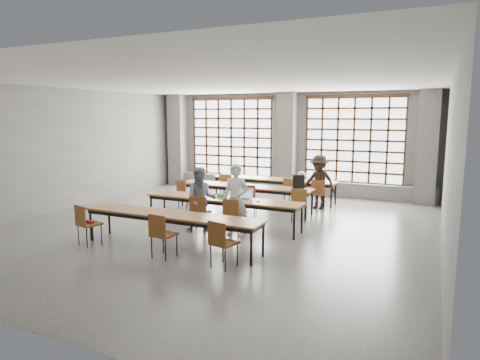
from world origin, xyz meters
name	(u,v)px	position (x,y,z in m)	size (l,w,h in m)	color
floor	(217,228)	(0.00, 0.00, 0.00)	(11.00, 11.00, 0.00)	#4D4D4A
ceiling	(215,82)	(0.00, 0.00, 3.50)	(11.00, 11.00, 0.00)	silver
wall_back	(289,143)	(0.00, 5.50, 1.75)	(10.00, 10.00, 0.00)	#5A5A57
wall_front	(6,195)	(0.00, -5.50, 1.75)	(10.00, 10.00, 0.00)	#5A5A57
wall_left	(63,149)	(-5.00, 0.00, 1.75)	(11.00, 11.00, 0.00)	#5A5A57
wall_right	(448,167)	(5.00, 0.00, 1.75)	(11.00, 11.00, 0.00)	#5A5A57
column_left	(178,140)	(-4.50, 5.22, 1.75)	(0.60, 0.55, 3.50)	#535250
column_mid	(287,143)	(0.00, 5.22, 1.75)	(0.60, 0.55, 3.50)	#535250
column_right	(428,148)	(4.50, 5.22, 1.75)	(0.60, 0.55, 3.50)	#535250
window_left	(231,137)	(-2.25, 5.42, 1.90)	(3.32, 0.12, 3.00)	white
window_right	(354,140)	(2.25, 5.42, 1.90)	(3.32, 0.12, 3.00)	white
sill_ledge	(287,186)	(0.00, 5.30, 0.25)	(9.80, 0.35, 0.50)	#535250
desk_row_a	(274,180)	(0.10, 3.67, 0.66)	(4.00, 0.70, 0.73)	brown
desk_row_b	(244,188)	(-0.19, 2.04, 0.66)	(4.00, 0.70, 0.73)	brown
desk_row_c	(222,201)	(0.11, 0.10, 0.66)	(4.00, 0.70, 0.73)	brown
desk_row_d	(171,217)	(-0.08, -1.81, 0.66)	(4.00, 0.70, 0.73)	brown
chair_back_left	(226,184)	(-1.28, 3.05, 0.54)	(0.51, 0.51, 0.88)	brown
chair_back_mid	(291,189)	(0.89, 3.04, 0.54)	(0.47, 0.47, 0.88)	brown
chair_back_right	(318,191)	(1.72, 3.04, 0.54)	(0.49, 0.49, 0.88)	brown
chair_mid_left	(184,191)	(-1.81, 1.42, 0.54)	(0.53, 0.53, 0.88)	brown
chair_mid_centre	(249,197)	(0.23, 1.42, 0.54)	(0.51, 0.52, 0.88)	maroon
chair_mid_right	(299,201)	(1.64, 1.42, 0.54)	(0.53, 0.53, 0.88)	brown
chair_front_left	(199,210)	(-0.17, -0.53, 0.54)	(0.49, 0.49, 0.88)	maroon
chair_front_right	(233,213)	(0.71, -0.53, 0.54)	(0.44, 0.44, 0.88)	brown
chair_near_left	(86,221)	(-1.80, -2.44, 0.54)	(0.52, 0.52, 0.88)	brown
chair_near_mid	(161,231)	(0.11, -2.44, 0.54)	(0.45, 0.46, 0.88)	brown
chair_near_right	(221,239)	(1.40, -2.44, 0.54)	(0.50, 0.51, 0.88)	brown
student_male	(236,200)	(0.71, -0.40, 0.83)	(0.60, 0.40, 1.65)	silver
student_female	(201,199)	(-0.19, -0.40, 0.76)	(0.74, 0.58, 1.52)	#1A204F
student_back	(319,182)	(1.70, 3.17, 0.79)	(1.02, 0.59, 1.59)	black
laptop_front	(245,197)	(0.67, 0.21, 0.79)	(0.37, 0.31, 0.26)	#B0B0B5
laptop_back	(317,179)	(1.47, 3.78, 0.79)	(0.42, 0.38, 0.26)	silver
mouse	(258,201)	(1.06, 0.08, 0.75)	(0.10, 0.06, 0.04)	silver
green_box	(222,195)	(0.06, 0.18, 0.78)	(0.25, 0.09, 0.09)	green
phone	(227,199)	(0.29, 0.00, 0.74)	(0.13, 0.06, 0.01)	black
paper_sheet_a	(226,184)	(-0.79, 2.09, 0.73)	(0.30, 0.21, 0.00)	white
paper_sheet_c	(247,186)	(-0.09, 2.04, 0.73)	(0.30, 0.21, 0.00)	silver
backpack	(298,182)	(1.41, 2.09, 0.93)	(0.32, 0.20, 0.40)	black
plastic_bag	(302,175)	(1.00, 3.72, 0.87)	(0.26, 0.21, 0.29)	silver
red_pouch	(89,222)	(-1.78, -2.36, 0.50)	(0.20, 0.08, 0.06)	maroon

